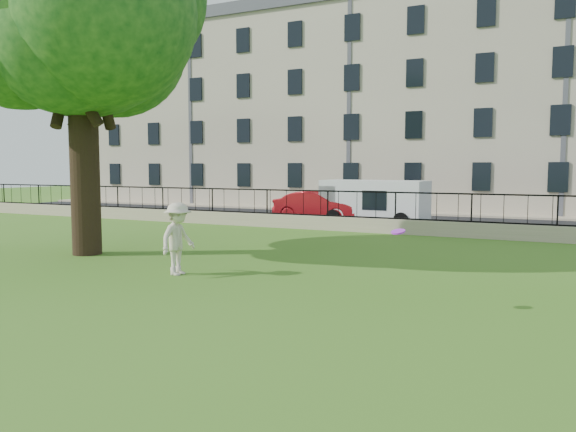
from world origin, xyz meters
The scene contains 11 objects.
ground centered at (0.00, 0.00, 0.00)m, with size 120.00×120.00×0.00m, color #3F731B.
retaining_wall centered at (0.00, 12.00, 0.30)m, with size 50.00×0.40×0.60m, color tan.
iron_railing centered at (0.00, 12.00, 1.15)m, with size 50.00×0.05×1.13m.
street centered at (0.00, 16.70, 0.01)m, with size 60.00×9.00×0.01m, color black.
sidewalk centered at (0.00, 21.90, 0.06)m, with size 60.00×1.40×0.12m, color tan.
building_row centered at (0.00, 27.57, 6.92)m, with size 56.40×10.40×13.80m.
tree centered at (-7.31, 2.41, 7.55)m, with size 8.71×6.96×11.16m.
man centered at (-2.50, 0.88, 0.92)m, with size 1.19×0.69×1.85m, color beige.
frisbee centered at (3.45, -0.12, 1.52)m, with size 0.27×0.27×0.03m, color #B929E9.
red_sedan centered at (-4.89, 15.40, 0.76)m, with size 1.60×4.59×1.51m, color #B2161E.
white_van centered at (-2.00, 15.40, 1.05)m, with size 5.00×1.95×2.10m, color silver.
Camera 1 is at (6.29, -10.48, 2.74)m, focal length 35.00 mm.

